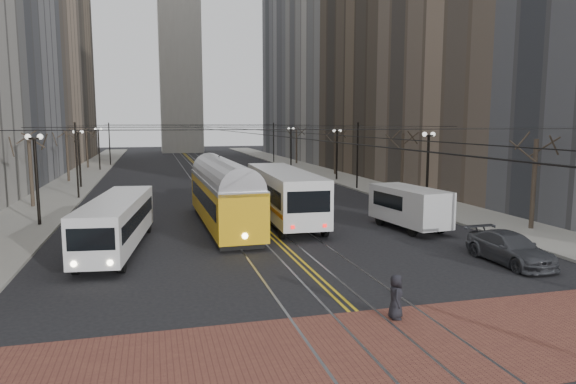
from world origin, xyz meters
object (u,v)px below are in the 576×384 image
transit_bus (117,225)px  pedestrian_a (396,297)px  sedan_grey (317,190)px  rear_bus (284,196)px  sedan_parked (510,248)px  streetcar (223,201)px  cargo_van (409,209)px

transit_bus → pedestrian_a: bearing=-44.6°
sedan_grey → pedestrian_a: bearing=-97.6°
rear_bus → sedan_parked: rear_bus is taller
streetcar → sedan_grey: size_ratio=3.46×
sedan_grey → sedan_parked: (2.25, -22.36, 0.02)m
rear_bus → cargo_van: rear_bus is taller
rear_bus → cargo_van: size_ratio=2.23×
streetcar → sedan_parked: size_ratio=2.87×
sedan_parked → pedestrian_a: (-8.37, -4.99, 0.06)m
rear_bus → sedan_grey: bearing=62.2°
streetcar → cargo_van: (10.99, -3.81, -0.36)m
sedan_parked → pedestrian_a: bearing=-150.5°
streetcar → pedestrian_a: size_ratio=9.23×
streetcar → pedestrian_a: (3.49, -17.01, -0.89)m
rear_bus → streetcar: bearing=-166.2°
streetcar → sedan_parked: bearing=-46.4°
cargo_van → sedan_parked: cargo_van is taller
streetcar → sedan_parked: (11.86, -12.02, -0.95)m
sedan_grey → transit_bus: bearing=-131.1°
rear_bus → sedan_grey: rear_bus is taller
cargo_van → sedan_parked: 8.28m
transit_bus → cargo_van: size_ratio=1.84×
streetcar → cargo_van: streetcar is taller
cargo_van → rear_bus: bearing=138.5°
transit_bus → rear_bus: 11.74m
rear_bus → pedestrian_a: rear_bus is taller
sedan_grey → pedestrian_a: (-6.13, -27.35, 0.08)m
sedan_grey → pedestrian_a: size_ratio=2.66×
streetcar → rear_bus: bearing=10.7°
sedan_parked → transit_bus: bearing=156.7°
cargo_van → pedestrian_a: cargo_van is taller
transit_bus → streetcar: streetcar is taller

